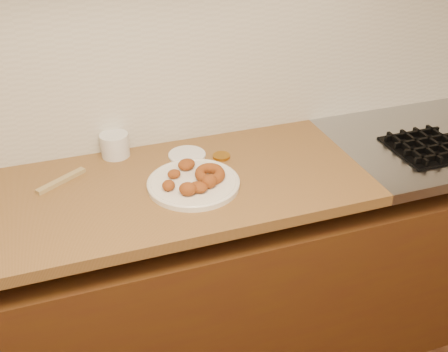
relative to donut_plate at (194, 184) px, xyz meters
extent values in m
cube|color=tan|center=(0.09, 0.35, 0.44)|extent=(4.00, 0.02, 2.70)
cube|color=#492B0D|center=(0.09, 0.04, -0.52)|extent=(3.60, 0.60, 0.77)
cube|color=brown|center=(-0.56, 0.04, -0.03)|extent=(2.30, 0.62, 0.04)
cube|color=beige|center=(0.09, 0.34, 0.29)|extent=(3.60, 0.02, 0.60)
cube|color=black|center=(0.89, -0.04, -0.01)|extent=(0.26, 0.26, 0.01)
cube|color=black|center=(0.80, -0.04, 0.01)|extent=(0.01, 0.24, 0.02)
cube|color=black|center=(0.89, -0.13, 0.01)|extent=(0.24, 0.01, 0.02)
cube|color=black|center=(0.86, -0.04, 0.01)|extent=(0.01, 0.24, 0.02)
cube|color=black|center=(0.89, -0.07, 0.01)|extent=(0.24, 0.01, 0.02)
cube|color=black|center=(0.92, -0.04, 0.01)|extent=(0.01, 0.24, 0.02)
cube|color=black|center=(0.89, -0.01, 0.01)|extent=(0.24, 0.01, 0.02)
cube|color=black|center=(0.98, -0.04, 0.01)|extent=(0.01, 0.24, 0.02)
cube|color=black|center=(0.89, 0.05, 0.01)|extent=(0.24, 0.01, 0.02)
cylinder|color=white|center=(0.00, 0.00, 0.00)|extent=(0.31, 0.31, 0.02)
torus|color=#8F4211|center=(0.06, 0.00, 0.03)|extent=(0.12, 0.12, 0.05)
ellipsoid|color=#8F4211|center=(-0.05, 0.04, 0.02)|extent=(0.05, 0.04, 0.03)
ellipsoid|color=#8F4211|center=(-0.09, -0.02, 0.03)|extent=(0.06, 0.06, 0.03)
ellipsoid|color=#8F4211|center=(-0.04, -0.07, 0.03)|extent=(0.07, 0.06, 0.04)
ellipsoid|color=#8F4211|center=(0.00, -0.07, 0.03)|extent=(0.08, 0.07, 0.03)
ellipsoid|color=#8F4211|center=(0.00, 0.09, 0.03)|extent=(0.08, 0.07, 0.03)
ellipsoid|color=#8F4211|center=(0.04, -0.05, 0.03)|extent=(0.06, 0.06, 0.05)
cylinder|color=silver|center=(-0.21, 0.29, 0.03)|extent=(0.12, 0.12, 0.09)
cylinder|color=white|center=(0.03, 0.20, 0.00)|extent=(0.17, 0.17, 0.01)
cylinder|color=#A76E1C|center=(0.15, 0.15, 0.00)|extent=(0.07, 0.07, 0.01)
cube|color=#9E8553|center=(-0.41, 0.16, 0.00)|extent=(0.17, 0.12, 0.01)
camera|label=1|loc=(-0.38, -1.42, 0.93)|focal=42.00mm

